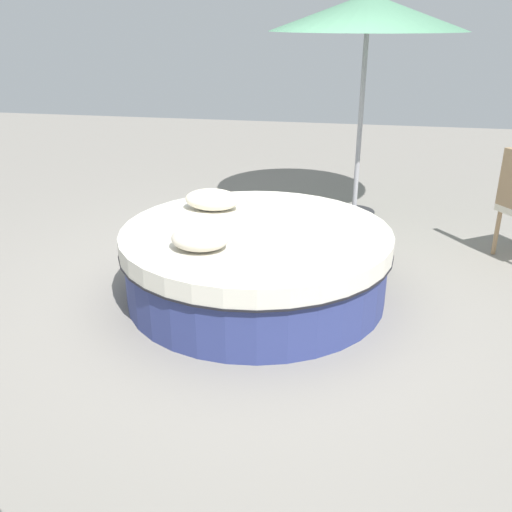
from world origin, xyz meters
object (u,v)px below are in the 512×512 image
throw_pillow_1 (200,238)px  patio_umbrella (368,16)px  round_bed (256,262)px  throw_pillow_0 (212,200)px

throw_pillow_1 → patio_umbrella: patio_umbrella is taller
round_bed → patio_umbrella: size_ratio=0.92×
patio_umbrella → throw_pillow_1: bearing=68.1°
round_bed → patio_umbrella: 2.75m
throw_pillow_0 → throw_pillow_1: 0.86m
round_bed → throw_pillow_0: throw_pillow_0 is taller
patio_umbrella → throw_pillow_0: bearing=55.0°
throw_pillow_0 → patio_umbrella: patio_umbrella is taller
throw_pillow_0 → throw_pillow_1: bearing=99.6°
round_bed → throw_pillow_1: (0.30, 0.45, 0.34)m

